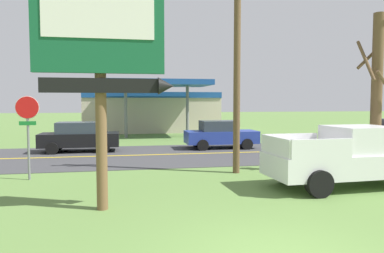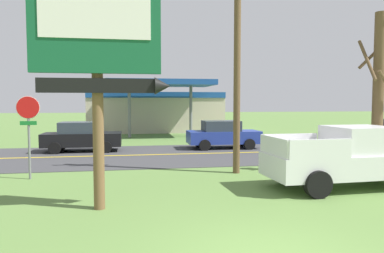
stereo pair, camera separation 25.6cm
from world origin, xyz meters
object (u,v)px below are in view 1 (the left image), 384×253
(utility_pole, at_px, (237,47))
(car_blue_mid_lane, at_px, (220,134))
(motel_sign, at_px, (102,44))
(pickup_white_parked_on_lawn, at_px, (349,157))
(gas_station, at_px, (152,110))
(car_black_far_lane, at_px, (79,137))
(stop_sign, at_px, (28,122))
(bare_tree, at_px, (377,91))

(utility_pole, relative_size, car_blue_mid_lane, 2.16)
(motel_sign, distance_m, pickup_white_parked_on_lawn, 8.35)
(gas_station, distance_m, car_black_far_lane, 14.30)
(gas_station, bearing_deg, stop_sign, -105.99)
(utility_pole, distance_m, bare_tree, 5.50)
(motel_sign, relative_size, utility_pole, 0.68)
(stop_sign, distance_m, pickup_white_parked_on_lawn, 10.90)
(stop_sign, bearing_deg, pickup_white_parked_on_lawn, -16.22)
(stop_sign, relative_size, car_black_far_lane, 0.70)
(utility_pole, xyz_separation_m, car_black_far_lane, (-6.67, 7.29, -3.98))
(utility_pole, bearing_deg, car_black_far_lane, 132.44)
(stop_sign, xyz_separation_m, bare_tree, (12.67, -1.30, 1.11))
(motel_sign, height_order, pickup_white_parked_on_lawn, motel_sign)
(bare_tree, relative_size, pickup_white_parked_on_lawn, 1.18)
(bare_tree, height_order, car_blue_mid_lane, bare_tree)
(stop_sign, xyz_separation_m, utility_pole, (7.56, -0.12, 2.79))
(bare_tree, height_order, gas_station, bare_tree)
(gas_station, bearing_deg, utility_pole, -85.36)
(pickup_white_parked_on_lawn, bearing_deg, car_blue_mid_lane, 98.42)
(stop_sign, xyz_separation_m, car_black_far_lane, (0.89, 7.17, -1.20))
(motel_sign, xyz_separation_m, car_black_far_lane, (-1.90, 11.42, -3.32))
(bare_tree, bearing_deg, utility_pole, 167.00)
(utility_pole, height_order, gas_station, utility_pole)
(pickup_white_parked_on_lawn, height_order, car_black_far_lane, pickup_white_parked_on_lawn)
(utility_pole, relative_size, gas_station, 0.76)
(car_blue_mid_lane, relative_size, car_black_far_lane, 1.00)
(motel_sign, distance_m, bare_tree, 10.35)
(bare_tree, distance_m, car_black_far_lane, 14.69)
(bare_tree, relative_size, gas_station, 0.52)
(pickup_white_parked_on_lawn, bearing_deg, stop_sign, 163.78)
(stop_sign, distance_m, car_blue_mid_lane, 11.49)
(stop_sign, bearing_deg, utility_pole, -0.90)
(car_black_far_lane, bearing_deg, utility_pole, -47.56)
(pickup_white_parked_on_lawn, distance_m, car_black_far_lane, 13.95)
(utility_pole, xyz_separation_m, pickup_white_parked_on_lawn, (2.86, -2.91, -3.85))
(gas_station, relative_size, pickup_white_parked_on_lawn, 2.27)
(stop_sign, relative_size, gas_station, 0.25)
(gas_station, bearing_deg, bare_tree, -72.73)
(gas_station, xyz_separation_m, car_black_far_lane, (-4.99, -13.35, -1.11))
(stop_sign, height_order, pickup_white_parked_on_lawn, stop_sign)
(utility_pole, relative_size, pickup_white_parked_on_lawn, 1.72)
(stop_sign, height_order, gas_station, gas_station)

